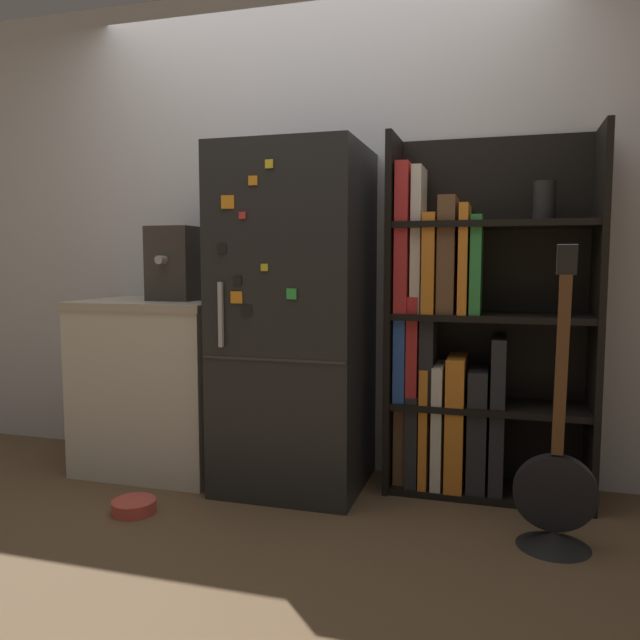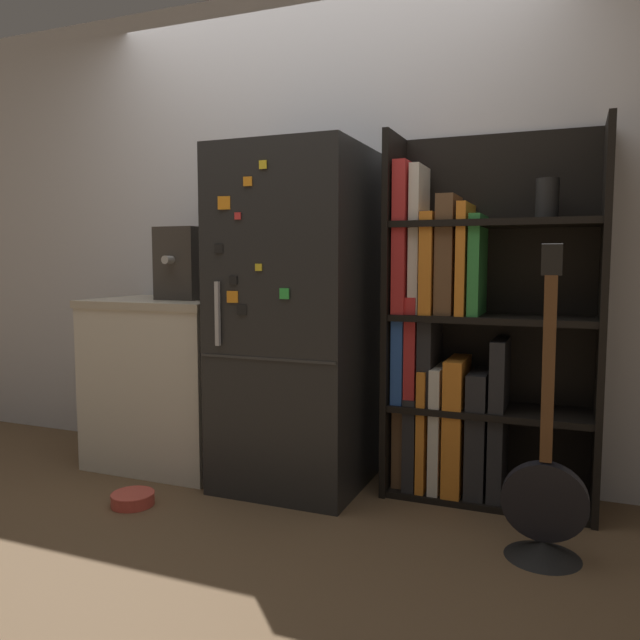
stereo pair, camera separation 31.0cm
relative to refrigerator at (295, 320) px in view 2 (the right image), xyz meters
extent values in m
plane|color=brown|center=(0.00, -0.13, -0.84)|extent=(16.00, 16.00, 0.00)
cube|color=silver|center=(0.00, 0.35, 0.46)|extent=(8.00, 0.05, 2.60)
cube|color=black|center=(0.00, 0.00, 0.00)|extent=(0.70, 0.65, 1.69)
cube|color=#333333|center=(0.00, -0.33, -0.15)|extent=(0.68, 0.01, 0.01)
cube|color=#B2B2B7|center=(-0.24, -0.34, 0.05)|extent=(0.02, 0.02, 0.30)
cube|color=yellow|center=(-0.03, -0.33, 0.27)|extent=(0.03, 0.01, 0.03)
cube|color=black|center=(-0.24, -0.33, 0.35)|extent=(0.04, 0.01, 0.04)
cube|color=orange|center=(-0.17, -0.33, 0.13)|extent=(0.05, 0.01, 0.05)
cube|color=black|center=(-0.12, -0.33, 0.07)|extent=(0.05, 0.01, 0.05)
cube|color=green|center=(0.10, -0.33, 0.15)|extent=(0.05, 0.01, 0.05)
cube|color=orange|center=(-0.08, -0.33, 0.65)|extent=(0.04, 0.01, 0.04)
cube|color=red|center=(-0.14, -0.33, 0.50)|extent=(0.03, 0.01, 0.03)
cube|color=orange|center=(-0.21, -0.33, 0.56)|extent=(0.06, 0.02, 0.06)
cube|color=black|center=(-0.16, -0.33, 0.21)|extent=(0.04, 0.01, 0.04)
cube|color=yellow|center=(-0.01, -0.33, 0.72)|extent=(0.04, 0.01, 0.04)
cube|color=black|center=(0.47, 0.14, 0.03)|extent=(0.03, 0.37, 1.74)
cube|color=black|center=(1.41, 0.14, 0.03)|extent=(0.03, 0.37, 1.74)
cube|color=black|center=(0.94, 0.31, 0.03)|extent=(0.97, 0.03, 1.74)
cube|color=black|center=(0.94, 0.14, -0.83)|extent=(0.91, 0.34, 0.03)
cube|color=black|center=(0.94, 0.14, -0.41)|extent=(0.91, 0.34, 0.03)
cube|color=black|center=(0.94, 0.14, 0.03)|extent=(0.91, 0.34, 0.03)
cube|color=black|center=(0.94, 0.14, 0.46)|extent=(0.91, 0.34, 0.03)
cube|color=brown|center=(0.52, 0.15, -0.50)|extent=(0.05, 0.24, 0.63)
cube|color=#262628|center=(0.59, 0.15, -0.59)|extent=(0.06, 0.31, 0.45)
cube|color=orange|center=(0.64, 0.14, -0.52)|extent=(0.04, 0.31, 0.59)
cube|color=silver|center=(0.71, 0.13, -0.51)|extent=(0.05, 0.30, 0.60)
cube|color=orange|center=(0.79, 0.13, -0.49)|extent=(0.09, 0.31, 0.65)
cube|color=#262628|center=(0.89, 0.14, -0.52)|extent=(0.09, 0.30, 0.59)
cube|color=#262628|center=(0.99, 0.14, -0.44)|extent=(0.07, 0.30, 0.75)
cube|color=#2D59B2|center=(0.52, 0.13, -0.05)|extent=(0.06, 0.28, 0.68)
cube|color=red|center=(0.58, 0.14, -0.14)|extent=(0.05, 0.27, 0.52)
cube|color=#262628|center=(0.65, 0.15, -0.10)|extent=(0.07, 0.28, 0.58)
cube|color=red|center=(0.53, 0.14, 0.40)|extent=(0.06, 0.30, 0.72)
cube|color=silver|center=(0.59, 0.13, 0.39)|extent=(0.05, 0.25, 0.70)
cube|color=orange|center=(0.66, 0.14, 0.28)|extent=(0.06, 0.30, 0.48)
cube|color=brown|center=(0.73, 0.14, 0.32)|extent=(0.08, 0.27, 0.56)
cube|color=orange|center=(0.81, 0.14, 0.30)|extent=(0.04, 0.32, 0.52)
cube|color=#338C3F|center=(0.87, 0.14, 0.27)|extent=(0.05, 0.30, 0.46)
cylinder|color=black|center=(1.17, 0.14, 0.57)|extent=(0.10, 0.10, 0.18)
cube|color=beige|center=(-0.79, 0.03, -0.40)|extent=(0.77, 0.60, 0.89)
cube|color=#B2A893|center=(-0.79, 0.03, 0.06)|extent=(0.79, 0.62, 0.04)
cube|color=#38332D|center=(-0.69, 0.06, 0.28)|extent=(0.25, 0.25, 0.39)
cylinder|color=#A5A39E|center=(-0.69, -0.09, 0.30)|extent=(0.04, 0.06, 0.04)
cone|color=black|center=(1.22, -0.38, -0.81)|extent=(0.29, 0.29, 0.06)
cylinder|color=black|center=(1.22, -0.38, -0.62)|extent=(0.32, 0.09, 0.33)
cube|color=brown|center=(1.22, -0.45, -0.11)|extent=(0.04, 0.12, 0.71)
cube|color=black|center=(1.22, -0.51, 0.30)|extent=(0.07, 0.04, 0.11)
cylinder|color=#D84C3F|center=(-0.59, -0.56, -0.82)|extent=(0.20, 0.20, 0.06)
torus|color=#D84C3F|center=(-0.59, -0.56, -0.79)|extent=(0.20, 0.20, 0.01)
camera|label=1|loc=(0.99, -2.94, 0.30)|focal=35.00mm
camera|label=2|loc=(1.29, -2.84, 0.30)|focal=35.00mm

